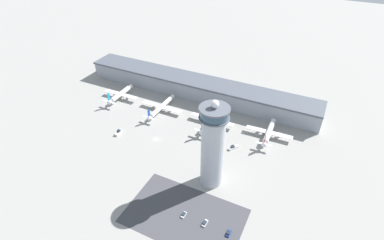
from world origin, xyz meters
TOP-DOWN VIEW (x-y plane):
  - ground_plane at (0.00, 0.00)m, footprint 1000.00×1000.00m
  - terminal_building at (0.00, 70.00)m, footprint 212.28×25.00m
  - control_tower at (52.18, -19.77)m, footprint 16.82×16.82m
  - parking_lot_surface at (49.33, -50.04)m, footprint 64.00×40.00m
  - airplane_gate_alpha at (-58.29, 35.26)m, footprint 32.41×32.28m
  - airplane_gate_bravo at (-15.87, 34.35)m, footprint 36.67×38.36m
  - airplane_gate_charlie at (28.92, 35.58)m, footprint 35.24×37.71m
  - airplane_gate_delta at (72.88, 39.15)m, footprint 34.42×32.63m
  - service_truck_catering at (54.21, 15.25)m, footprint 6.18×7.83m
  - service_truck_fuel at (-28.75, -6.76)m, footprint 2.61×6.80m
  - service_truck_baggage at (38.04, 33.18)m, footprint 6.14×6.45m
  - car_red_hatchback at (61.57, -49.83)m, footprint 2.03×4.67m
  - car_yellow_taxi at (75.18, -49.86)m, footprint 1.82×4.27m
  - car_silver_sedan at (48.86, -50.00)m, footprint 1.91×4.28m

SIDE VIEW (x-z plane):
  - ground_plane at x=0.00m, z-range 0.00..0.00m
  - parking_lot_surface at x=49.33m, z-range 0.00..0.01m
  - car_silver_sedan at x=48.86m, z-range -0.16..1.22m
  - car_red_hatchback at x=61.57m, z-range -0.17..1.32m
  - car_yellow_taxi at x=75.18m, z-range -0.17..1.39m
  - service_truck_baggage at x=38.04m, z-range -0.38..2.08m
  - service_truck_catering at x=54.21m, z-range -0.42..2.33m
  - service_truck_fuel at x=-28.75m, z-range -0.47..2.61m
  - airplane_gate_bravo at x=-15.87m, z-range -1.94..9.64m
  - airplane_gate_delta at x=72.88m, z-range -2.07..10.58m
  - airplane_gate_charlie at x=28.92m, z-range -2.54..11.47m
  - airplane_gate_alpha at x=-58.29m, z-range -2.05..11.16m
  - terminal_building at x=0.00m, z-range 0.10..16.11m
  - control_tower at x=52.18m, z-range -0.88..57.63m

